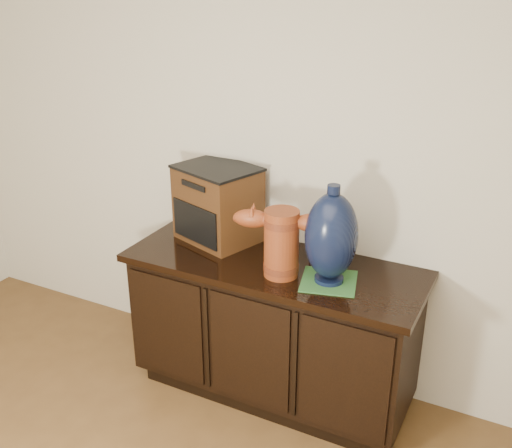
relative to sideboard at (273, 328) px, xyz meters
The scene contains 6 objects.
sideboard is the anchor object (origin of this frame).
terracotta_vessel 0.56m from the sideboard, 48.33° to the right, with size 0.45×0.20×0.32m.
tv_radio 0.69m from the sideboard, 161.77° to the left, with size 0.47×0.42×0.39m.
green_mat 0.48m from the sideboard, 10.70° to the right, with size 0.24×0.24×0.01m, color #2C612B.
lamp_base 0.67m from the sideboard, 10.70° to the right, with size 0.29×0.29×0.46m.
spray_can 0.51m from the sideboard, 49.96° to the left, with size 0.06×0.06×0.17m.
Camera 1 is at (1.10, -0.11, 2.06)m, focal length 42.00 mm.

